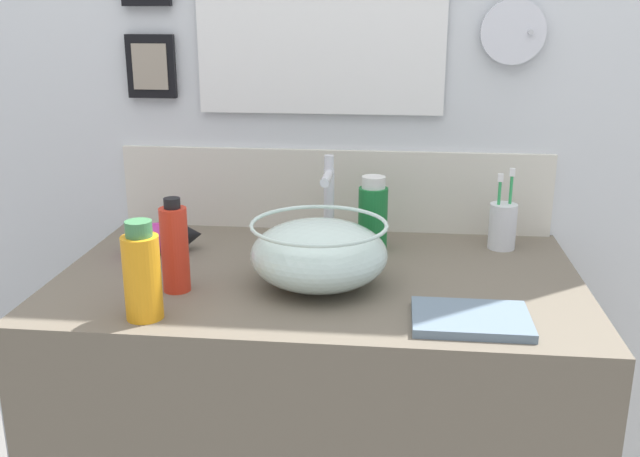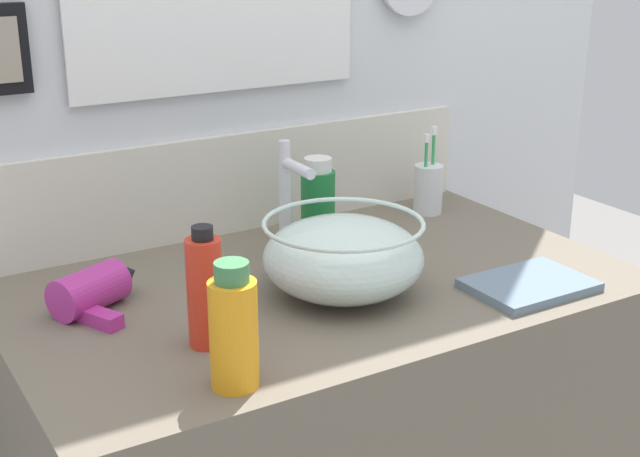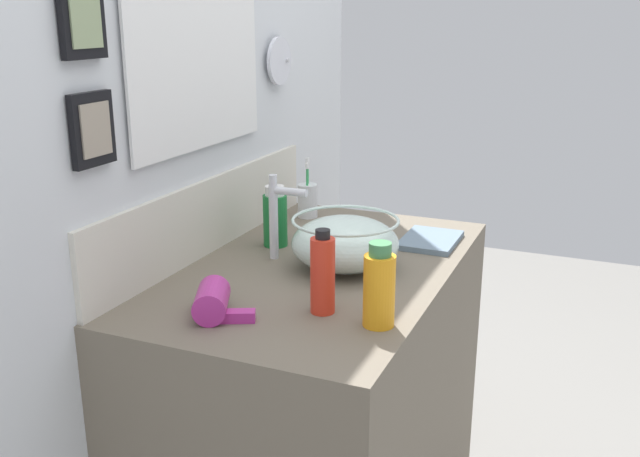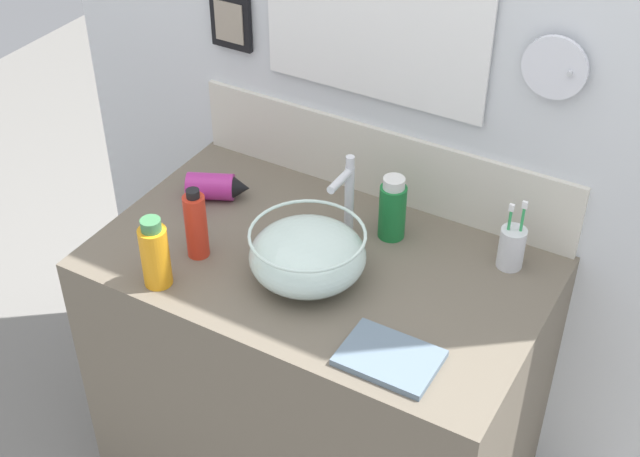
% 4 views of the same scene
% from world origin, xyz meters
% --- Properties ---
extents(back_panel, '(1.96, 0.10, 2.60)m').
position_xyz_m(back_panel, '(-0.00, 0.36, 1.30)').
color(back_panel, silver).
rests_on(back_panel, ground).
extents(glass_bowl_sink, '(0.27, 0.27, 0.13)m').
position_xyz_m(glass_bowl_sink, '(0.01, -0.07, 0.96)').
color(glass_bowl_sink, silver).
rests_on(glass_bowl_sink, vanity_counter).
extents(faucet, '(0.02, 0.11, 0.23)m').
position_xyz_m(faucet, '(0.01, 0.12, 1.02)').
color(faucet, silver).
rests_on(faucet, vanity_counter).
extents(hair_drier, '(0.18, 0.18, 0.07)m').
position_xyz_m(hair_drier, '(-0.37, 0.09, 0.92)').
color(hair_drier, '#B22D8C').
rests_on(hair_drier, vanity_counter).
extents(toothbrush_cup, '(0.06, 0.06, 0.19)m').
position_xyz_m(toothbrush_cup, '(0.40, 0.21, 0.94)').
color(toothbrush_cup, silver).
rests_on(toothbrush_cup, vanity_counter).
extents(spray_bottle, '(0.05, 0.05, 0.19)m').
position_xyz_m(spray_bottle, '(-0.27, -0.12, 0.97)').
color(spray_bottle, red).
rests_on(spray_bottle, vanity_counter).
extents(shampoo_bottle, '(0.07, 0.07, 0.17)m').
position_xyz_m(shampoo_bottle, '(0.11, 0.18, 0.97)').
color(shampoo_bottle, '#197233').
rests_on(shampoo_bottle, vanity_counter).
extents(lotion_bottle, '(0.07, 0.07, 0.18)m').
position_xyz_m(lotion_bottle, '(-0.29, -0.26, 0.97)').
color(lotion_bottle, orange).
rests_on(lotion_bottle, vanity_counter).
extents(hand_towel, '(0.21, 0.15, 0.02)m').
position_xyz_m(hand_towel, '(0.30, -0.22, 0.89)').
color(hand_towel, slate).
rests_on(hand_towel, vanity_counter).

